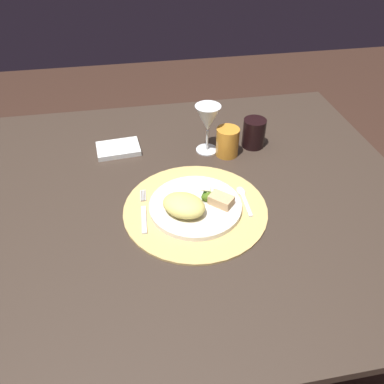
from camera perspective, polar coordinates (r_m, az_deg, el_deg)
ground_plane at (r=1.65m, az=-1.00°, el=-20.91°), size 6.00×6.00×0.00m
dining_table at (r=1.14m, az=-1.36°, el=-5.06°), size 1.30×1.09×0.76m
placemat at (r=1.00m, az=0.50°, el=-2.54°), size 0.38×0.38×0.01m
dinner_plate at (r=1.00m, az=0.51°, el=-2.11°), size 0.24×0.24×0.01m
pasta_serving at (r=0.95m, az=-1.23°, el=-1.99°), size 0.14×0.14×0.05m
salad_greens at (r=1.00m, az=2.85°, el=-0.49°), size 0.07×0.07×0.03m
bread_piece at (r=0.99m, az=4.40°, el=-1.24°), size 0.07×0.07×0.03m
fork at (r=0.99m, az=-7.24°, el=-3.11°), size 0.02×0.17×0.00m
spoon at (r=1.04m, az=7.65°, el=-0.63°), size 0.02×0.12×0.01m
napkin at (r=1.25m, az=-10.99°, el=6.39°), size 0.14×0.11×0.02m
wine_glass at (r=1.17m, az=2.36°, el=10.75°), size 0.08×0.08×0.16m
amber_tumbler at (r=1.19m, az=5.33°, el=7.50°), size 0.07×0.07×0.09m
dark_tumbler at (r=1.25m, az=9.26°, el=8.72°), size 0.07×0.07×0.09m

